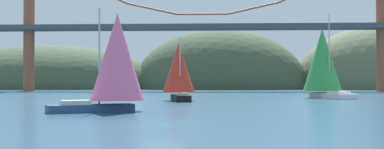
# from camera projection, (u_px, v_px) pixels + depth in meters

# --- Properties ---
(ground_plane) EXTENTS (360.00, 360.00, 0.00)m
(ground_plane) POSITION_uv_depth(u_px,v_px,m) (164.00, 124.00, 27.77)
(ground_plane) COLOR navy
(headland_left) EXTENTS (83.68, 44.00, 30.08)m
(headland_left) POSITION_uv_depth(u_px,v_px,m) (46.00, 89.00, 165.13)
(headland_left) COLOR #425138
(headland_left) RESTS_ON ground_plane
(headland_center) EXTENTS (59.41, 44.00, 40.63)m
(headland_center) POSITION_uv_depth(u_px,v_px,m) (220.00, 89.00, 162.38)
(headland_center) COLOR #425138
(headland_center) RESTS_ON ground_plane
(suspension_bridge) EXTENTS (126.70, 6.00, 37.30)m
(suspension_bridge) POSITION_uv_depth(u_px,v_px,m) (203.00, 23.00, 122.92)
(suspension_bridge) COLOR brown
(suspension_bridge) RESTS_ON ground_plane
(sailboat_scarlet_sail) EXTENTS (4.87, 7.44, 8.09)m
(sailboat_scarlet_sail) POSITION_uv_depth(u_px,v_px,m) (179.00, 70.00, 61.50)
(sailboat_scarlet_sail) COLOR black
(sailboat_scarlet_sail) RESTS_ON ground_plane
(sailboat_pink_spinnaker) EXTENTS (8.34, 6.45, 8.45)m
(sailboat_pink_spinnaker) POSITION_uv_depth(u_px,v_px,m) (116.00, 60.00, 39.32)
(sailboat_pink_spinnaker) COLOR navy
(sailboat_pink_spinnaker) RESTS_ON ground_plane
(sailboat_green_sail) EXTENTS (7.18, 10.58, 12.32)m
(sailboat_green_sail) POSITION_uv_depth(u_px,v_px,m) (323.00, 62.00, 71.04)
(sailboat_green_sail) COLOR white
(sailboat_green_sail) RESTS_ON ground_plane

